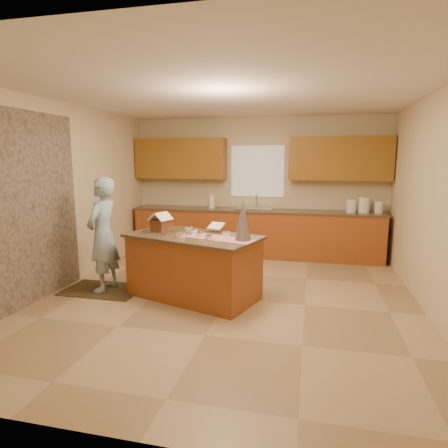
# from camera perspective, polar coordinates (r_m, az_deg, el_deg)

# --- Properties ---
(floor) EXTENTS (5.50, 5.50, 0.00)m
(floor) POSITION_cam_1_polar(r_m,az_deg,el_deg) (5.28, 0.58, -11.16)
(floor) COLOR tan
(floor) RESTS_ON ground
(ceiling) EXTENTS (5.50, 5.50, 0.00)m
(ceiling) POSITION_cam_1_polar(r_m,az_deg,el_deg) (5.01, 0.63, 19.11)
(ceiling) COLOR silver
(ceiling) RESTS_ON floor
(wall_back) EXTENTS (5.50, 5.50, 0.00)m
(wall_back) POSITION_cam_1_polar(r_m,az_deg,el_deg) (7.67, 5.05, 5.66)
(wall_back) COLOR beige
(wall_back) RESTS_ON floor
(wall_front) EXTENTS (5.50, 5.50, 0.00)m
(wall_front) POSITION_cam_1_polar(r_m,az_deg,el_deg) (2.39, -13.74, -3.33)
(wall_front) COLOR beige
(wall_front) RESTS_ON floor
(wall_left) EXTENTS (5.50, 5.50, 0.00)m
(wall_left) POSITION_cam_1_polar(r_m,az_deg,el_deg) (6.02, -23.38, 3.84)
(wall_left) COLOR beige
(wall_left) RESTS_ON floor
(wall_right) EXTENTS (5.50, 5.50, 0.00)m
(wall_right) POSITION_cam_1_polar(r_m,az_deg,el_deg) (5.06, 29.47, 2.43)
(wall_right) COLOR beige
(wall_right) RESTS_ON floor
(stone_accent) EXTENTS (0.00, 2.50, 2.50)m
(stone_accent) POSITION_cam_1_polar(r_m,az_deg,el_deg) (5.40, -28.14, 1.84)
(stone_accent) COLOR gray
(stone_accent) RESTS_ON wall_left
(window_curtain) EXTENTS (1.05, 0.03, 1.00)m
(window_curtain) POSITION_cam_1_polar(r_m,az_deg,el_deg) (7.62, 5.05, 7.90)
(window_curtain) COLOR white
(window_curtain) RESTS_ON wall_back
(back_counter_base) EXTENTS (4.80, 0.60, 0.88)m
(back_counter_base) POSITION_cam_1_polar(r_m,az_deg,el_deg) (7.49, 4.62, -1.45)
(back_counter_base) COLOR #9C4920
(back_counter_base) RESTS_ON floor
(back_counter_top) EXTENTS (4.85, 0.63, 0.04)m
(back_counter_top) POSITION_cam_1_polar(r_m,az_deg,el_deg) (7.42, 4.67, 2.04)
(back_counter_top) COLOR brown
(back_counter_top) RESTS_ON back_counter_base
(upper_cabinet_left) EXTENTS (1.85, 0.35, 0.80)m
(upper_cabinet_left) POSITION_cam_1_polar(r_m,az_deg,el_deg) (7.84, -6.53, 9.74)
(upper_cabinet_left) COLOR #8F5B1E
(upper_cabinet_left) RESTS_ON wall_back
(upper_cabinet_right) EXTENTS (1.85, 0.35, 0.80)m
(upper_cabinet_right) POSITION_cam_1_polar(r_m,az_deg,el_deg) (7.41, 17.03, 9.40)
(upper_cabinet_right) COLOR #8F5B1E
(upper_cabinet_right) RESTS_ON wall_back
(sink) EXTENTS (0.70, 0.45, 0.12)m
(sink) POSITION_cam_1_polar(r_m,az_deg,el_deg) (7.42, 4.67, 1.96)
(sink) COLOR silver
(sink) RESTS_ON back_counter_top
(faucet) EXTENTS (0.03, 0.03, 0.28)m
(faucet) POSITION_cam_1_polar(r_m,az_deg,el_deg) (7.57, 4.89, 3.41)
(faucet) COLOR silver
(faucet) RESTS_ON back_counter_top
(island_base) EXTENTS (1.88, 1.34, 0.83)m
(island_base) POSITION_cam_1_polar(r_m,az_deg,el_deg) (5.24, -4.61, -6.56)
(island_base) COLOR #9C4920
(island_base) RESTS_ON floor
(island_top) EXTENTS (1.98, 1.43, 0.04)m
(island_top) POSITION_cam_1_polar(r_m,az_deg,el_deg) (5.14, -4.68, -1.89)
(island_top) COLOR brown
(island_top) RESTS_ON island_base
(table_runner) EXTENTS (1.01, 0.62, 0.01)m
(table_runner) POSITION_cam_1_polar(r_m,az_deg,el_deg) (4.90, -0.63, -2.16)
(table_runner) COLOR #A70B1C
(table_runner) RESTS_ON island_top
(baking_tray) EXTENTS (0.51, 0.44, 0.02)m
(baking_tray) POSITION_cam_1_polar(r_m,az_deg,el_deg) (5.41, -9.45, -1.07)
(baking_tray) COLOR silver
(baking_tray) RESTS_ON island_top
(cookbook) EXTENTS (0.25, 0.22, 0.09)m
(cookbook) POSITION_cam_1_polar(r_m,az_deg,el_deg) (5.33, -1.20, -0.30)
(cookbook) COLOR white
(cookbook) RESTS_ON island_top
(tinsel_tree) EXTENTS (0.26, 0.26, 0.52)m
(tinsel_tree) POSITION_cam_1_polar(r_m,az_deg,el_deg) (4.74, 2.88, 0.59)
(tinsel_tree) COLOR #B7B5C2
(tinsel_tree) RESTS_ON island_top
(rug) EXTENTS (1.10, 0.72, 0.01)m
(rug) POSITION_cam_1_polar(r_m,az_deg,el_deg) (5.88, -17.74, -9.39)
(rug) COLOR black
(rug) RESTS_ON floor
(boy) EXTENTS (0.40, 0.60, 1.63)m
(boy) POSITION_cam_1_polar(r_m,az_deg,el_deg) (5.64, -17.73, -1.55)
(boy) COLOR #8BADC6
(boy) RESTS_ON rug
(canister_a) EXTENTS (0.17, 0.17, 0.24)m
(canister_a) POSITION_cam_1_polar(r_m,az_deg,el_deg) (7.36, 18.64, 2.60)
(canister_a) COLOR white
(canister_a) RESTS_ON back_counter_top
(canister_b) EXTENTS (0.20, 0.20, 0.28)m
(canister_b) POSITION_cam_1_polar(r_m,az_deg,el_deg) (7.38, 20.33, 2.70)
(canister_b) COLOR white
(canister_b) RESTS_ON back_counter_top
(canister_c) EXTENTS (0.15, 0.15, 0.22)m
(canister_c) POSITION_cam_1_polar(r_m,az_deg,el_deg) (7.42, 22.27, 2.36)
(canister_c) COLOR white
(canister_c) RESTS_ON back_counter_top
(paper_towel) EXTENTS (0.12, 0.12, 0.26)m
(paper_towel) POSITION_cam_1_polar(r_m,az_deg,el_deg) (7.57, -1.86, 3.37)
(paper_towel) COLOR white
(paper_towel) RESTS_ON back_counter_top
(gingerbread_house) EXTENTS (0.33, 0.33, 0.27)m
(gingerbread_house) POSITION_cam_1_polar(r_m,az_deg,el_deg) (5.39, -9.49, 0.09)
(gingerbread_house) COLOR #5B2418
(gingerbread_house) RESTS_ON baking_tray
(candy_bowls) EXTENTS (0.72, 0.62, 0.05)m
(candy_bowls) POSITION_cam_1_polar(r_m,az_deg,el_deg) (5.12, -3.70, -1.41)
(candy_bowls) COLOR #91308E
(candy_bowls) RESTS_ON island_top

